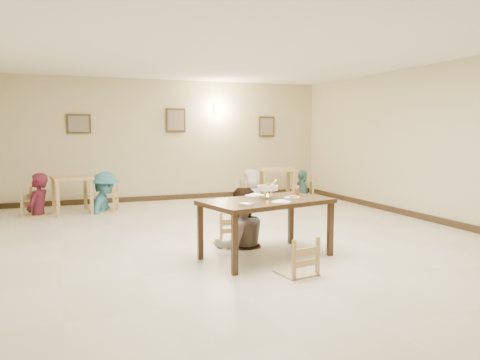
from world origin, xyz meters
name	(u,v)px	position (x,y,z in m)	size (l,w,h in m)	color
floor	(245,243)	(0.00, 0.00, 0.00)	(10.00, 10.00, 0.00)	beige
ceiling	(245,46)	(0.00, 0.00, 3.00)	(10.00, 10.00, 0.00)	white
wall_back	(172,140)	(0.00, 5.00, 1.50)	(10.00, 10.00, 0.00)	beige
wall_right	(448,144)	(4.00, 0.00, 1.50)	(10.00, 10.00, 0.00)	beige
baseboard_back	(173,197)	(0.00, 4.97, 0.06)	(8.00, 0.06, 0.12)	#302113
baseboard_right	(444,222)	(3.97, 0.00, 0.06)	(0.06, 10.00, 0.12)	#302113
picture_a	(79,124)	(-2.20, 4.96, 1.90)	(0.55, 0.04, 0.45)	#3B2D17
picture_b	(176,120)	(0.10, 4.96, 2.00)	(0.50, 0.04, 0.60)	#3B2D17
picture_c	(267,127)	(2.60, 4.96, 1.85)	(0.45, 0.04, 0.55)	#3B2D17
wall_sconce	(217,109)	(1.20, 4.96, 2.30)	(0.16, 0.05, 0.22)	#FFD88C
main_table	(266,205)	(-0.03, -0.86, 0.72)	(1.89, 1.33, 0.81)	#3B2513
chair_far	(235,216)	(-0.18, -0.04, 0.44)	(0.41, 0.41, 0.88)	tan
chair_near	(297,238)	(0.00, -1.68, 0.44)	(0.42, 0.42, 0.89)	tan
main_diner	(240,188)	(-0.13, -0.13, 0.89)	(0.87, 0.67, 1.78)	gray
curry_warmer	(268,188)	(0.01, -0.80, 0.96)	(0.32, 0.29, 0.26)	silver
rice_plate_far	(255,195)	(-0.06, -0.53, 0.82)	(0.30, 0.30, 0.07)	white
rice_plate_near	(281,202)	(0.02, -1.20, 0.82)	(0.26, 0.26, 0.06)	white
fried_plate	(292,197)	(0.35, -0.88, 0.82)	(0.23, 0.23, 0.05)	white
chili_dish	(250,203)	(-0.38, -1.10, 0.82)	(0.10, 0.10, 0.02)	white
napkin_cutlery	(246,204)	(-0.48, -1.22, 0.82)	(0.21, 0.25, 0.03)	white
drink_glass	(297,191)	(0.55, -0.63, 0.87)	(0.07, 0.07, 0.15)	white
bg_table_left	(72,183)	(-2.42, 3.81, 0.64)	(0.88, 0.88, 0.78)	tan
bg_table_right	(277,174)	(2.36, 3.79, 0.68)	(1.02, 1.02, 0.82)	tan
bg_chair_ll	(37,190)	(-3.09, 3.74, 0.54)	(0.51, 0.51, 1.08)	tan
bg_chair_lr	(105,188)	(-1.75, 3.78, 0.51)	(0.48, 0.48, 1.02)	tan
bg_chair_rl	(252,182)	(1.66, 3.73, 0.51)	(0.49, 0.49, 1.03)	tan
bg_chair_rr	(303,179)	(3.05, 3.75, 0.54)	(0.51, 0.51, 1.08)	tan
bg_diner_a	(37,173)	(-3.09, 3.74, 0.88)	(0.64, 0.42, 1.76)	#501526
bg_diner_b	(104,172)	(-1.75, 3.78, 0.87)	(1.12, 0.64, 1.73)	teal
bg_diner_c	(252,169)	(1.66, 3.73, 0.82)	(0.80, 0.52, 1.64)	silver
bg_diner_d	(303,170)	(3.05, 3.75, 0.77)	(0.90, 0.38, 1.54)	#589488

